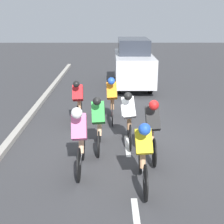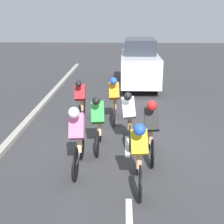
{
  "view_description": "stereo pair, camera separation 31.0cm",
  "coord_description": "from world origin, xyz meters",
  "views": [
    {
      "loc": [
        0.44,
        7.6,
        3.41
      ],
      "look_at": [
        0.41,
        -0.1,
        0.95
      ],
      "focal_mm": 50.0,
      "sensor_mm": 36.0,
      "label": 1
    },
    {
      "loc": [
        0.13,
        7.6,
        3.41
      ],
      "look_at": [
        0.41,
        -0.1,
        0.95
      ],
      "focal_mm": 50.0,
      "sensor_mm": 36.0,
      "label": 2
    }
  ],
  "objects": [
    {
      "name": "cyclist_yellow",
      "position": [
        -0.2,
        1.98,
        0.77
      ],
      "size": [
        0.35,
        1.75,
        1.47
      ],
      "color": "black",
      "rests_on": "ground"
    },
    {
      "name": "ground_plane",
      "position": [
        0.0,
        0.0,
        0.0
      ],
      "size": [
        60.0,
        60.0,
        0.0
      ],
      "primitive_type": "plane",
      "color": "#38383A"
    },
    {
      "name": "support_car",
      "position": [
        -0.63,
        -7.21,
        1.12
      ],
      "size": [
        1.7,
        4.46,
        2.24
      ],
      "color": "black",
      "rests_on": "ground"
    },
    {
      "name": "cyclist_red",
      "position": [
        1.47,
        -1.89,
        0.74
      ],
      "size": [
        0.35,
        1.67,
        1.45
      ],
      "color": "black",
      "rests_on": "ground"
    },
    {
      "name": "cyclist_pink",
      "position": [
        1.12,
        1.28,
        0.82
      ],
      "size": [
        0.35,
        1.74,
        1.56
      ],
      "color": "black",
      "rests_on": "ground"
    },
    {
      "name": "cyclist_white",
      "position": [
        -0.03,
        -0.22,
        0.78
      ],
      "size": [
        0.39,
        1.64,
        1.51
      ],
      "color": "black",
      "rests_on": "ground"
    },
    {
      "name": "cyclist_black",
      "position": [
        -0.55,
        0.66,
        0.82
      ],
      "size": [
        0.35,
        1.65,
        1.54
      ],
      "color": "black",
      "rests_on": "ground"
    },
    {
      "name": "cyclist_orange",
      "position": [
        0.41,
        -2.06,
        0.79
      ],
      "size": [
        0.35,
        1.68,
        1.52
      ],
      "color": "black",
      "rests_on": "ground"
    },
    {
      "name": "lane_stripe_mid",
      "position": [
        0.0,
        -0.1,
        0.0
      ],
      "size": [
        0.12,
        1.4,
        0.01
      ],
      "primitive_type": "cube",
      "color": "white",
      "rests_on": "ground"
    },
    {
      "name": "cyclist_green",
      "position": [
        0.75,
        0.14,
        0.77
      ],
      "size": [
        0.36,
        1.6,
        1.48
      ],
      "color": "black",
      "rests_on": "ground"
    },
    {
      "name": "lane_stripe_far",
      "position": [
        0.0,
        -3.3,
        0.0
      ],
      "size": [
        0.12,
        1.4,
        0.01
      ],
      "primitive_type": "cube",
      "color": "white",
      "rests_on": "ground"
    },
    {
      "name": "curb",
      "position": [
        3.2,
        -0.1,
        0.07
      ],
      "size": [
        0.2,
        26.14,
        0.14
      ],
      "primitive_type": "cube",
      "color": "#A8A399",
      "rests_on": "ground"
    },
    {
      "name": "lane_stripe_near",
      "position": [
        0.0,
        3.1,
        0.0
      ],
      "size": [
        0.12,
        1.4,
        0.01
      ],
      "primitive_type": "cube",
      "color": "white",
      "rests_on": "ground"
    }
  ]
}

